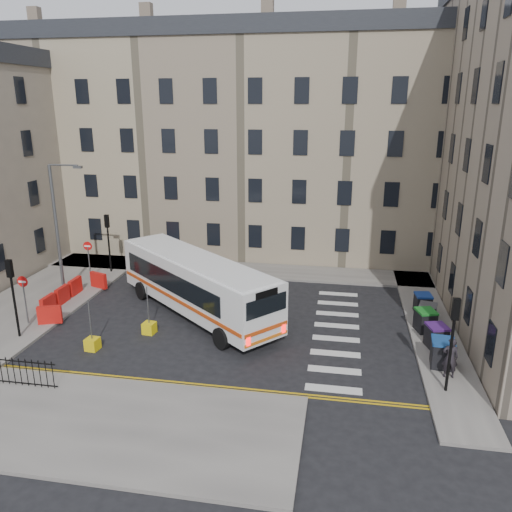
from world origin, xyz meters
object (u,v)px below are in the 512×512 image
(wheelie_bin_e, at_px, (423,303))
(pedestrian, at_px, (450,358))
(streetlamp, at_px, (57,228))
(wheelie_bin_b, at_px, (436,336))
(wheelie_bin_c, at_px, (425,320))
(wheelie_bin_d, at_px, (427,314))
(bollard_chevron, at_px, (93,344))
(bollard_yellow, at_px, (149,328))
(wheelie_bin_a, at_px, (442,353))
(bus, at_px, (196,283))

(wheelie_bin_e, height_order, pedestrian, pedestrian)
(streetlamp, height_order, pedestrian, streetlamp)
(streetlamp, bearing_deg, wheelie_bin_b, -9.21)
(wheelie_bin_c, bearing_deg, wheelie_bin_d, 58.97)
(streetlamp, bearing_deg, bollard_chevron, -50.76)
(streetlamp, relative_size, bollard_chevron, 13.57)
(pedestrian, xyz_separation_m, bollard_yellow, (-14.57, 2.13, -0.78))
(wheelie_bin_a, xyz_separation_m, bollard_chevron, (-16.49, -1.07, -0.49))
(streetlamp, relative_size, bollard_yellow, 13.57)
(wheelie_bin_b, distance_m, pedestrian, 2.85)
(wheelie_bin_b, height_order, wheelie_bin_e, wheelie_bin_b)
(bollard_chevron, bearing_deg, bollard_yellow, 47.16)
(bus, bearing_deg, streetlamp, 122.01)
(wheelie_bin_d, relative_size, bollard_yellow, 2.03)
(wheelie_bin_b, xyz_separation_m, wheelie_bin_d, (-0.04, 2.67, -0.00))
(wheelie_bin_d, height_order, wheelie_bin_e, wheelie_bin_d)
(bus, bearing_deg, bollard_yellow, -171.01)
(wheelie_bin_c, relative_size, pedestrian, 0.69)
(bus, bearing_deg, wheelie_bin_d, -46.91)
(bollard_chevron, bearing_deg, streetlamp, 129.24)
(wheelie_bin_d, xyz_separation_m, wheelie_bin_e, (-0.02, 1.58, -0.01))
(wheelie_bin_b, relative_size, bollard_yellow, 2.07)
(wheelie_bin_a, bearing_deg, wheelie_bin_b, 94.21)
(wheelie_bin_c, bearing_deg, bollard_chevron, 179.82)
(wheelie_bin_a, xyz_separation_m, wheelie_bin_c, (-0.22, 3.63, -0.05))
(wheelie_bin_a, height_order, wheelie_bin_b, wheelie_bin_a)
(streetlamp, relative_size, wheelie_bin_e, 7.28)
(bus, xyz_separation_m, wheelie_bin_d, (12.69, 0.52, -1.20))
(pedestrian, bearing_deg, wheelie_bin_e, -88.41)
(wheelie_bin_c, relative_size, wheelie_bin_d, 1.04)
(wheelie_bin_c, distance_m, bollard_chevron, 16.94)
(wheelie_bin_a, bearing_deg, wheelie_bin_c, 99.29)
(streetlamp, xyz_separation_m, wheelie_bin_c, (21.54, -1.75, -3.60))
(wheelie_bin_d, bearing_deg, wheelie_bin_b, -75.06)
(streetlamp, bearing_deg, wheelie_bin_a, -13.89)
(wheelie_bin_d, xyz_separation_m, bollard_yellow, (-14.45, -3.37, -0.42))
(bus, xyz_separation_m, bollard_chevron, (-3.81, -5.06, -1.62))
(streetlamp, bearing_deg, wheelie_bin_e, 1.88)
(wheelie_bin_c, distance_m, pedestrian, 4.64)
(pedestrian, bearing_deg, wheelie_bin_a, -81.91)
(wheelie_bin_d, distance_m, bollard_chevron, 17.42)
(bollard_yellow, bearing_deg, wheelie_bin_e, 18.93)
(wheelie_bin_d, height_order, bollard_chevron, wheelie_bin_d)
(bollard_chevron, bearing_deg, pedestrian, 0.31)
(wheelie_bin_e, bearing_deg, wheelie_bin_d, -95.08)
(wheelie_bin_d, bearing_deg, bus, -163.60)
(bus, relative_size, wheelie_bin_a, 8.71)
(pedestrian, height_order, bollard_yellow, pedestrian)
(wheelie_bin_c, xyz_separation_m, wheelie_bin_e, (0.21, 2.46, -0.03))
(wheelie_bin_d, bearing_deg, wheelie_bin_a, -76.07)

